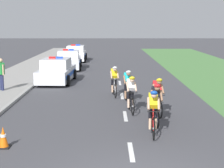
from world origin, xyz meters
name	(u,v)px	position (x,y,z in m)	size (l,w,h in m)	color
sidewalk_slab	(8,83)	(-6.74, 14.00, 0.06)	(3.64, 60.00, 0.12)	gray
kerb_edge	(37,83)	(-5.00, 14.00, 0.07)	(0.16, 60.00, 0.13)	#9E9E99
lane_markings_centre	(125,116)	(0.00, 6.28, 0.00)	(0.14, 17.60, 0.01)	white
cyclist_lead	(153,112)	(0.79, 3.81, 0.79)	(0.43, 1.72, 1.56)	black
cyclist_second	(156,103)	(1.04, 5.08, 0.79)	(0.42, 1.72, 1.56)	black
cyclist_third	(157,96)	(1.26, 6.40, 0.79)	(0.45, 1.72, 1.56)	black
cyclist_fourth	(131,93)	(0.25, 6.89, 0.79)	(0.45, 1.72, 1.56)	black
cyclist_fifth	(128,86)	(0.20, 8.71, 0.79)	(0.45, 1.72, 1.56)	black
cyclist_sixth	(114,81)	(-0.39, 10.24, 0.79)	(0.45, 1.72, 1.56)	black
police_car_nearest	(57,71)	(-3.88, 14.56, 0.68)	(2.15, 4.47, 1.59)	silver
police_car_second	(69,60)	(-3.87, 21.19, 0.68)	(2.17, 4.49, 1.59)	silver
police_car_third	(76,54)	(-3.87, 27.33, 0.68)	(2.08, 4.44, 1.59)	white
traffic_cone_mid	(3,137)	(-3.71, 2.63, 0.31)	(0.36, 0.36, 0.64)	black
spectator_middle	(1,72)	(-6.26, 11.24, 1.08)	(0.41, 0.44, 1.68)	#23284C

